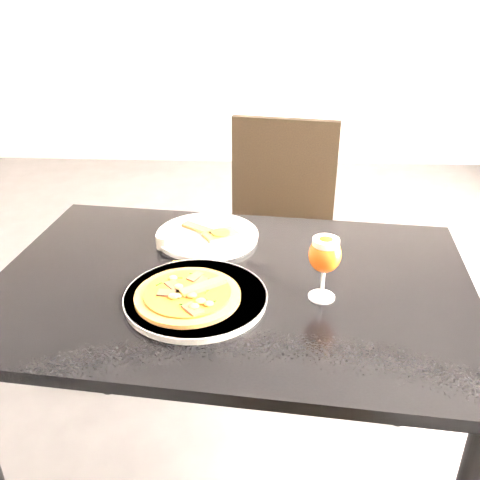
{
  "coord_description": "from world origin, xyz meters",
  "views": [
    {
      "loc": [
        0.23,
        -1.28,
        1.45
      ],
      "look_at": [
        0.17,
        -0.06,
        0.83
      ],
      "focal_mm": 40.0,
      "sensor_mm": 36.0,
      "label": 1
    }
  ],
  "objects_px": {
    "chair_far": "(277,233)",
    "pizza": "(188,294)",
    "beer_glass": "(325,255)",
    "dining_table": "(232,310)"
  },
  "relations": [
    {
      "from": "chair_far",
      "to": "dining_table",
      "type": "bearing_deg",
      "value": -90.29
    },
    {
      "from": "chair_far",
      "to": "pizza",
      "type": "distance_m",
      "value": 0.91
    },
    {
      "from": "pizza",
      "to": "beer_glass",
      "type": "relative_size",
      "value": 1.54
    },
    {
      "from": "beer_glass",
      "to": "dining_table",
      "type": "bearing_deg",
      "value": 162.82
    },
    {
      "from": "dining_table",
      "to": "chair_far",
      "type": "relative_size",
      "value": 1.35
    },
    {
      "from": "chair_far",
      "to": "beer_glass",
      "type": "bearing_deg",
      "value": -73.9
    },
    {
      "from": "dining_table",
      "to": "chair_far",
      "type": "xyz_separation_m",
      "value": [
        0.13,
        0.74,
        -0.14
      ]
    },
    {
      "from": "dining_table",
      "to": "beer_glass",
      "type": "distance_m",
      "value": 0.31
    },
    {
      "from": "beer_glass",
      "to": "chair_far",
      "type": "bearing_deg",
      "value": 96.18
    },
    {
      "from": "dining_table",
      "to": "beer_glass",
      "type": "height_order",
      "value": "beer_glass"
    }
  ]
}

